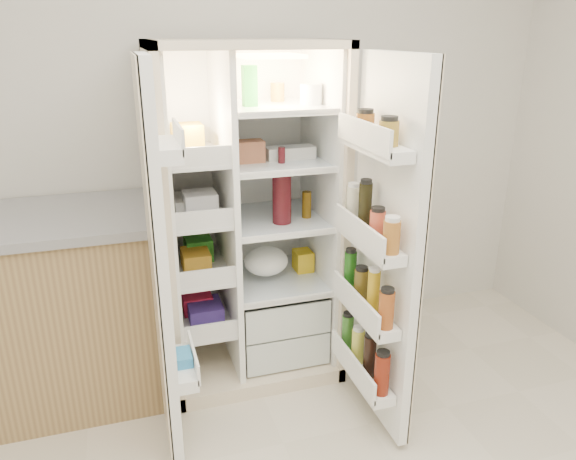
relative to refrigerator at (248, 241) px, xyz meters
name	(u,v)px	position (x,y,z in m)	size (l,w,h in m)	color
wall_back	(226,122)	(-0.03, 0.35, 0.61)	(4.00, 0.02, 2.70)	silver
refrigerator	(248,241)	(0.00, 0.00, 0.00)	(0.92, 0.70, 1.80)	beige
freezer_door	(160,271)	(-0.52, -0.60, 0.15)	(0.15, 0.40, 1.72)	white
fridge_door	(382,256)	(0.46, -0.70, 0.13)	(0.17, 0.58, 1.72)	white
kitchen_counter	(32,311)	(-1.13, -0.04, -0.24)	(1.38, 0.74, 1.00)	#9C7E4E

